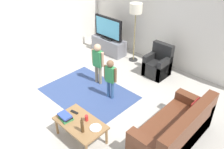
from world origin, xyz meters
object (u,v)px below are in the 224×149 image
object	(u,v)px
tv_stand	(109,46)
tv_remote	(74,112)
soda_can	(87,118)
plate	(96,128)
child_near_tv	(98,60)
coffee_table	(80,124)
floor_lamp	(136,12)
couch	(176,131)
child_center	(110,76)
tv	(108,28)
bottle	(82,126)
book_stack	(65,117)
armchair	(158,65)

from	to	relation	value
tv_stand	tv_remote	bearing A→B (deg)	-56.47
soda_can	plate	distance (m)	0.28
child_near_tv	coffee_table	bearing A→B (deg)	-53.14
floor_lamp	tv_remote	xyz separation A→B (m)	(1.04, -3.13, -1.11)
couch	floor_lamp	xyz separation A→B (m)	(-2.72, 2.05, 1.25)
floor_lamp	child_center	bearing A→B (deg)	-66.32
soda_can	plate	world-z (taller)	soda_can
plate	child_near_tv	bearing A→B (deg)	135.43
tv	bottle	bearing A→B (deg)	-51.88
plate	soda_can	bearing A→B (deg)	175.77
child_near_tv	plate	bearing A→B (deg)	-44.57
tv_stand	couch	size ratio (longest dim) A/B	0.67
tv	plate	distance (m)	3.96
bottle	soda_can	bearing A→B (deg)	125.31
tv_remote	plate	xyz separation A→B (m)	(0.62, 0.00, -0.00)
plate	tv_remote	bearing A→B (deg)	180.00
child_center	book_stack	distance (m)	1.50
tv_remote	soda_can	distance (m)	0.35
armchair	soda_can	bearing A→B (deg)	-83.18
coffee_table	plate	xyz separation A→B (m)	(0.32, 0.10, 0.06)
tv	child_center	distance (m)	2.47
tv_stand	soda_can	bearing A→B (deg)	-51.86
armchair	child_center	xyz separation A→B (m)	(-0.21, -1.70, 0.32)
tv_stand	child_near_tv	size ratio (longest dim) A/B	1.06
child_near_tv	soda_can	bearing A→B (deg)	-49.80
couch	bottle	xyz separation A→B (m)	(-1.16, -1.30, 0.27)
book_stack	soda_can	xyz separation A→B (m)	(0.33, 0.25, 0.01)
child_near_tv	tv_remote	xyz separation A→B (m)	(0.89, -1.49, -0.25)
bottle	tv	bearing A→B (deg)	128.12
child_near_tv	plate	xyz separation A→B (m)	(1.51, -1.49, -0.25)
couch	child_near_tv	distance (m)	2.63
child_center	bottle	distance (m)	1.64
floor_lamp	book_stack	size ratio (longest dim) A/B	5.94
soda_can	plate	xyz separation A→B (m)	(0.27, -0.02, -0.05)
child_near_tv	book_stack	world-z (taller)	child_near_tv
armchair	coffee_table	world-z (taller)	armchair
tv	soda_can	size ratio (longest dim) A/B	9.17
couch	bottle	world-z (taller)	couch
bottle	tv_remote	xyz separation A→B (m)	(-0.52, 0.22, -0.13)
tv_stand	bottle	distance (m)	4.07
tv_stand	book_stack	size ratio (longest dim) A/B	4.00
armchair	tv_remote	xyz separation A→B (m)	(-0.00, -2.94, 0.13)
tv_remote	soda_can	world-z (taller)	soda_can
child_center	couch	bearing A→B (deg)	-4.97
tv	floor_lamp	size ratio (longest dim) A/B	0.62
floor_lamp	soda_can	bearing A→B (deg)	-65.92
armchair	floor_lamp	world-z (taller)	floor_lamp
book_stack	soda_can	world-z (taller)	soda_can
couch	tv	bearing A→B (deg)	152.77
tv	soda_can	world-z (taller)	tv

